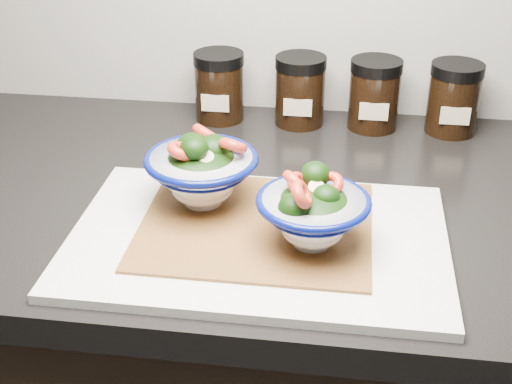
# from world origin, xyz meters

# --- Properties ---
(countertop) EXTENTS (3.50, 0.60, 0.04)m
(countertop) POSITION_xyz_m (0.00, 1.45, 0.88)
(countertop) COLOR black
(countertop) RESTS_ON cabinet
(cutting_board) EXTENTS (0.45, 0.30, 0.01)m
(cutting_board) POSITION_xyz_m (-0.04, 1.32, 0.91)
(cutting_board) COLOR silver
(cutting_board) RESTS_ON countertop
(bamboo_mat) EXTENTS (0.28, 0.24, 0.00)m
(bamboo_mat) POSITION_xyz_m (-0.05, 1.34, 0.91)
(bamboo_mat) COLOR olive
(bamboo_mat) RESTS_ON cutting_board
(bowl_left) EXTENTS (0.14, 0.14, 0.10)m
(bowl_left) POSITION_xyz_m (-0.12, 1.39, 0.96)
(bowl_left) COLOR white
(bowl_left) RESTS_ON bamboo_mat
(bowl_right) EXTENTS (0.13, 0.13, 0.10)m
(bowl_right) POSITION_xyz_m (0.02, 1.31, 0.96)
(bowl_right) COLOR white
(bowl_right) RESTS_ON bamboo_mat
(spice_jar_a) EXTENTS (0.08, 0.08, 0.11)m
(spice_jar_a) POSITION_xyz_m (-0.16, 1.69, 0.96)
(spice_jar_a) COLOR black
(spice_jar_a) RESTS_ON countertop
(spice_jar_b) EXTENTS (0.08, 0.08, 0.11)m
(spice_jar_b) POSITION_xyz_m (-0.03, 1.69, 0.96)
(spice_jar_b) COLOR black
(spice_jar_b) RESTS_ON countertop
(spice_jar_c) EXTENTS (0.08, 0.08, 0.11)m
(spice_jar_c) POSITION_xyz_m (0.09, 1.69, 0.96)
(spice_jar_c) COLOR black
(spice_jar_c) RESTS_ON countertop
(spice_jar_d) EXTENTS (0.08, 0.08, 0.11)m
(spice_jar_d) POSITION_xyz_m (0.22, 1.69, 0.96)
(spice_jar_d) COLOR black
(spice_jar_d) RESTS_ON countertop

